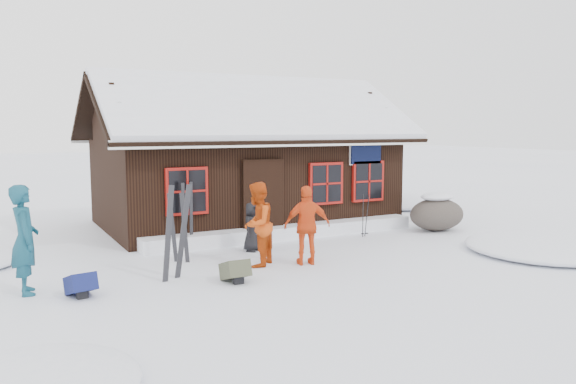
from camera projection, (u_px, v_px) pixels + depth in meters
name	position (u px, v px, depth m)	size (l,w,h in m)	color
ground	(275.00, 263.00, 11.87)	(120.00, 120.00, 0.00)	white
mountain_hut	(244.00, 171.00, 16.76)	(8.90, 6.09, 4.42)	black
snow_drift	(287.00, 232.00, 14.53)	(7.60, 0.60, 0.35)	white
snow_mounds	(299.00, 240.00, 14.28)	(20.60, 13.20, 0.48)	white
skier_teal	(25.00, 240.00, 9.58)	(0.69, 0.45, 1.90)	#124456
skier_orange_left	(257.00, 224.00, 11.53)	(0.85, 0.66, 1.75)	#BB3F0D
skier_orange_right	(307.00, 225.00, 11.67)	(0.97, 0.40, 1.66)	#E44817
skier_crouched	(252.00, 227.00, 12.96)	(0.56, 0.36, 1.14)	black
boulder	(437.00, 213.00, 15.61)	(1.63, 1.22, 0.95)	#514841
ski_pair_left	(176.00, 233.00, 10.54)	(0.64, 0.21, 1.84)	black
ski_pair_mid	(179.00, 229.00, 11.89)	(0.41, 0.24, 1.54)	black
ski_pair_right	(187.00, 217.00, 13.16)	(0.34, 0.20, 1.63)	black
ski_poles	(365.00, 216.00, 14.72)	(0.21, 0.10, 1.17)	black
backpack_blue	(81.00, 288.00, 9.50)	(0.42, 0.55, 0.30)	#121A51
backpack_olive	(235.00, 274.00, 10.39)	(0.43, 0.57, 0.31)	#414430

